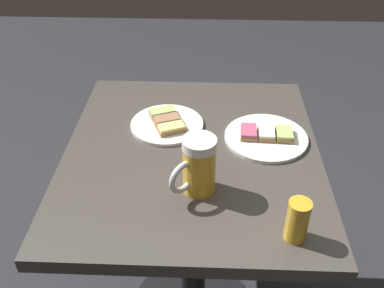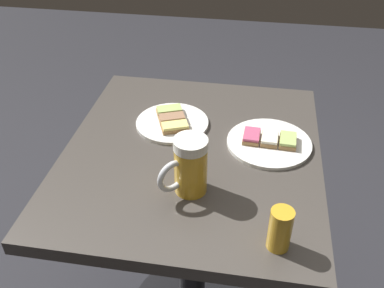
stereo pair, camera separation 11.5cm
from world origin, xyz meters
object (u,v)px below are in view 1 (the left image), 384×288
plate_near (167,123)px  beer_glass_small (297,220)px  beer_mug (198,166)px  plate_far (266,136)px

plate_near → beer_glass_small: bearing=-143.4°
plate_near → beer_mug: (-0.27, -0.10, 0.06)m
plate_far → beer_mug: (-0.22, 0.18, 0.06)m
beer_mug → beer_glass_small: 0.25m
beer_mug → beer_glass_small: (-0.14, -0.21, -0.02)m
beer_glass_small → plate_near: bearing=36.6°
plate_far → beer_glass_small: 0.36m
beer_mug → plate_far: bearing=-40.1°
beer_mug → plate_near: bearing=19.5°
beer_glass_small → plate_far: bearing=4.0°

